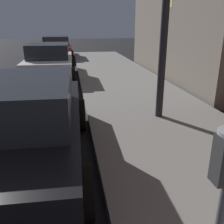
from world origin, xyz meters
The scene contains 3 objects.
car_black centered at (2.85, 2.18, 0.70)m, with size 2.15×4.29×1.43m.
car_white centered at (2.85, 9.03, 0.71)m, with size 2.04×4.18×1.43m.
car_red centered at (2.85, 15.67, 0.72)m, with size 2.09×4.57×1.43m.
Camera 1 is at (3.66, -1.52, 2.15)m, focal length 40.12 mm.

